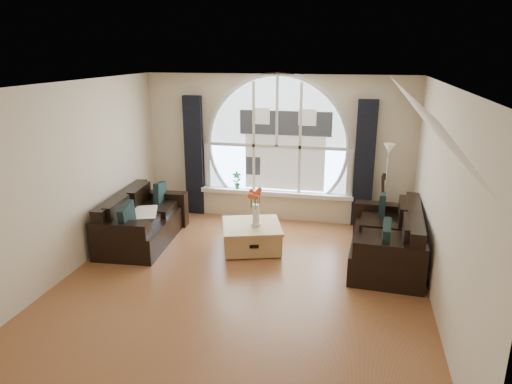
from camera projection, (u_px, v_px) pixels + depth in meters
name	position (u px, v px, depth m)	size (l,w,h in m)	color
ground	(242.00, 282.00, 6.46)	(5.00, 5.50, 0.01)	brown
ceiling	(240.00, 84.00, 5.67)	(5.00, 5.50, 0.01)	silver
wall_back	(277.00, 148.00, 8.63)	(5.00, 0.01, 2.70)	beige
wall_front	(153.00, 292.00, 3.49)	(5.00, 0.01, 2.70)	beige
wall_left	(71.00, 179.00, 6.57)	(0.01, 5.50, 2.70)	beige
wall_right	(443.00, 203.00, 5.55)	(0.01, 5.50, 2.70)	beige
attic_slope	(426.00, 118.00, 5.32)	(0.92, 5.50, 0.72)	silver
arched_window	(277.00, 134.00, 8.52)	(2.60, 0.06, 2.15)	silver
window_sill	(276.00, 193.00, 8.78)	(2.90, 0.22, 0.08)	white
window_frame	(277.00, 134.00, 8.49)	(2.76, 0.08, 2.15)	white
neighbor_house	(285.00, 141.00, 8.51)	(1.70, 0.02, 1.50)	silver
curtain_left	(194.00, 156.00, 8.90)	(0.35, 0.12, 2.30)	black
curtain_right	(364.00, 165.00, 8.25)	(0.35, 0.12, 2.30)	black
sofa_left	(143.00, 219.00, 7.74)	(0.92, 1.83, 0.82)	black
sofa_right	(386.00, 238.00, 6.96)	(0.96, 1.93, 0.86)	black
coffee_chest	(252.00, 235.00, 7.51)	(0.92, 0.92, 0.45)	tan
throw_blanket	(140.00, 215.00, 7.63)	(0.55, 0.55, 0.10)	silver
vase_flowers	(256.00, 202.00, 7.32)	(0.24, 0.24, 0.70)	white
floor_lamp	(386.00, 189.00, 8.01)	(0.24, 0.24, 1.60)	#B2B2B2
guitar	(382.00, 201.00, 8.27)	(0.36, 0.24, 1.06)	#98592D
potted_plant	(237.00, 180.00, 8.88)	(0.18, 0.12, 0.33)	#1E6023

